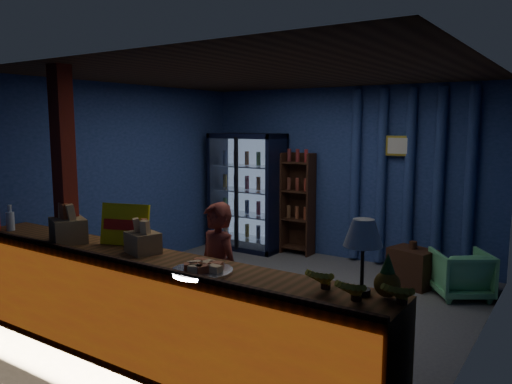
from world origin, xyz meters
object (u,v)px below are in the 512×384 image
pastry_tray (202,269)px  table_lamp (363,236)px  shopkeeper (217,277)px  green_chair (461,274)px

pastry_tray → table_lamp: bearing=10.1°
shopkeeper → table_lamp: 1.74m
shopkeeper → table_lamp: table_lamp is taller
green_chair → pastry_tray: size_ratio=1.33×
shopkeeper → green_chair: size_ratio=2.20×
green_chair → table_lamp: (-0.01, -3.15, 1.06)m
shopkeeper → pastry_tray: shopkeeper is taller
table_lamp → pastry_tray: bearing=-169.9°
pastry_tray → table_lamp: table_lamp is taller
pastry_tray → shopkeeper: bearing=119.9°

